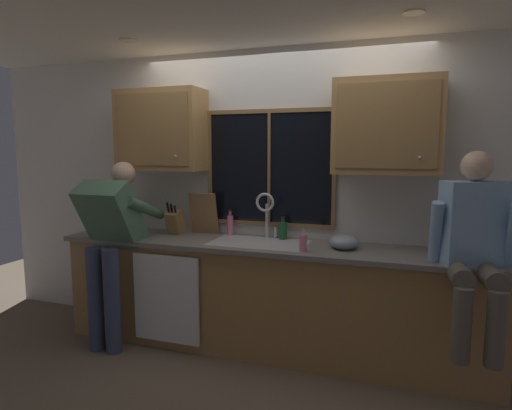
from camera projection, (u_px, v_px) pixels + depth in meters
name	position (u px, v px, depth m)	size (l,w,h in m)	color
back_wall	(279.00, 196.00, 3.82)	(5.93, 0.12, 2.55)	silver
ceiling_downlight_left	(128.00, 40.00, 3.37)	(0.14, 0.14, 0.01)	#FFEAB2
ceiling_downlight_right	(414.00, 13.00, 2.70)	(0.14, 0.14, 0.01)	#FFEAB2
window_glass	(270.00, 168.00, 3.74)	(1.10, 0.02, 0.95)	black
window_frame_top	(269.00, 111.00, 3.67)	(1.17, 0.02, 0.04)	olive
window_frame_bottom	(269.00, 224.00, 3.80)	(1.17, 0.02, 0.04)	olive
window_frame_left	(210.00, 168.00, 3.91)	(0.04, 0.02, 0.95)	olive
window_frame_right	(334.00, 169.00, 3.55)	(0.04, 0.02, 0.95)	olive
window_mullion_center	(269.00, 168.00, 3.73)	(0.02, 0.02, 0.95)	olive
lower_cabinet_run	(267.00, 299.00, 3.59)	(3.53, 0.58, 0.88)	#A07744
countertop	(266.00, 246.00, 3.52)	(3.59, 0.62, 0.04)	slate
dishwasher_front	(166.00, 299.00, 3.54)	(0.60, 0.02, 0.74)	white
upper_cabinet_left	(161.00, 130.00, 3.86)	(0.79, 0.36, 0.72)	#B2844C
upper_cabinet_right	(387.00, 127.00, 3.24)	(0.79, 0.36, 0.72)	#B2844C
sink	(259.00, 254.00, 3.56)	(0.80, 0.46, 0.21)	#B7B7BC
faucet	(266.00, 210.00, 3.68)	(0.18, 0.09, 0.40)	silver
person_standing	(111.00, 235.00, 3.62)	(0.53, 0.68, 1.58)	#384260
person_sitting_on_counter	(475.00, 240.00, 2.77)	(0.54, 0.66, 1.26)	#595147
knife_block	(175.00, 223.00, 3.89)	(0.12, 0.18, 0.32)	olive
cutting_board	(204.00, 213.00, 3.91)	(0.26, 0.02, 0.38)	#997047
mixing_bowl	(344.00, 242.00, 3.33)	(0.23, 0.23, 0.12)	#8C99A8
soap_dispenser	(303.00, 242.00, 3.24)	(0.06, 0.07, 0.18)	pink
bottle_green_glass	(283.00, 230.00, 3.67)	(0.07, 0.07, 0.20)	#1E592D
bottle_tall_clear	(230.00, 225.00, 3.85)	(0.06, 0.06, 0.23)	pink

